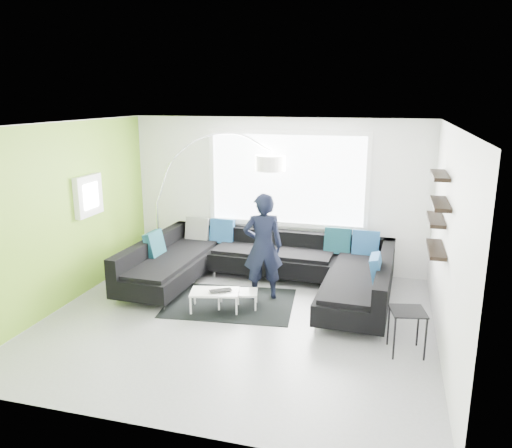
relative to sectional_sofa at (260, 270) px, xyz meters
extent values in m
plane|color=gray|center=(-0.05, -1.16, -0.40)|extent=(5.50, 5.50, 0.00)
cube|color=white|center=(-0.05, 1.34, 1.00)|extent=(5.50, 0.04, 2.80)
cube|color=white|center=(-0.05, -3.66, 1.00)|extent=(5.50, 0.04, 2.80)
cube|color=white|center=(-2.80, -1.16, 1.00)|extent=(0.04, 5.00, 2.80)
cube|color=white|center=(2.70, -1.16, 1.00)|extent=(0.04, 5.00, 2.80)
cube|color=silver|center=(-0.05, -1.16, 2.40)|extent=(5.50, 5.00, 0.04)
cube|color=#7FB72D|center=(-2.79, -1.16, 1.00)|extent=(0.01, 5.00, 2.80)
cube|color=white|center=(0.15, 1.30, 1.30)|extent=(2.96, 0.06, 1.68)
cube|color=white|center=(-2.73, -0.56, 1.20)|extent=(0.12, 0.66, 0.66)
cube|color=black|center=(2.59, -0.76, 1.30)|extent=(0.20, 1.24, 0.95)
cube|color=black|center=(0.00, 0.00, -0.18)|extent=(4.25, 2.73, 0.44)
cube|color=black|center=(0.00, 0.00, 0.21)|extent=(4.25, 2.73, 0.33)
cube|color=navy|center=(0.00, 0.00, 0.27)|extent=(3.72, 0.36, 0.46)
cube|color=black|center=(-0.34, -0.56, -0.39)|extent=(2.11, 1.64, 0.01)
cube|color=silver|center=(-0.33, -0.76, -0.24)|extent=(1.03, 0.74, 0.31)
cube|color=black|center=(2.29, -1.45, -0.11)|extent=(0.49, 0.49, 0.58)
imported|color=black|center=(0.10, -0.20, 0.46)|extent=(0.89, 0.81, 1.72)
imported|color=black|center=(-0.36, -0.90, -0.08)|extent=(0.54, 0.53, 0.03)
camera|label=1|loc=(1.98, -7.48, 2.76)|focal=35.00mm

